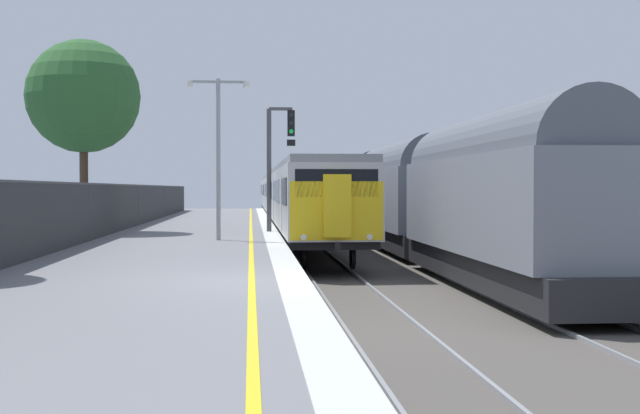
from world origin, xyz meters
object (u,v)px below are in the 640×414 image
commuter_train_at_platform (288,195)px  freight_train_adjacent_track (377,192)px  platform_lamp_mid (218,144)px  signal_gantry (276,154)px  background_tree_centre (81,99)px

commuter_train_at_platform → freight_train_adjacent_track: bearing=-72.5°
freight_train_adjacent_track → platform_lamp_mid: (-7.49, -15.13, 1.59)m
freight_train_adjacent_track → signal_gantry: size_ratio=11.55×
freight_train_adjacent_track → background_tree_centre: 16.57m
commuter_train_at_platform → freight_train_adjacent_track: 13.33m
freight_train_adjacent_track → platform_lamp_mid: bearing=-116.3°
platform_lamp_mid → background_tree_centre: 7.77m
background_tree_centre → commuter_train_at_platform: bearing=68.6°
commuter_train_at_platform → freight_train_adjacent_track: (4.00, -12.71, 0.23)m
commuter_train_at_platform → background_tree_centre: size_ratio=8.58×
freight_train_adjacent_track → signal_gantry: (-5.47, -9.98, 1.50)m
signal_gantry → commuter_train_at_platform: bearing=86.3°
commuter_train_at_platform → signal_gantry: (-1.47, -22.69, 1.73)m
commuter_train_at_platform → signal_gantry: size_ratio=13.09×
signal_gantry → background_tree_centre: (-7.37, 0.13, 2.06)m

